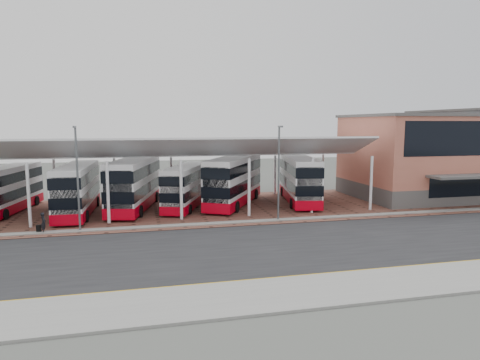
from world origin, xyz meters
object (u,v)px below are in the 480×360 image
Objects in this scene: bus_0 at (8,190)px; bus_1 at (77,190)px; bus_2 at (135,184)px; pedestrian at (44,223)px; bus_5 at (299,180)px; bus_4 at (234,181)px; bus_3 at (186,187)px; terminal at (434,156)px.

bus_1 reaches higher than bus_0.
pedestrian is (-6.67, -7.83, -1.62)m from bus_2.
bus_5 reaches higher than bus_1.
bus_1 is 14.90m from bus_4.
bus_3 reaches higher than pedestrian.
pedestrian is at bearing -52.57° from bus_0.
bus_4 is 6.96m from bus_5.
terminal is 16.30m from bus_5.
bus_0 is at bearing -153.98° from bus_4.
bus_2 reaches higher than bus_5.
bus_0 is (-44.34, 1.33, -2.47)m from terminal.
bus_3 is at bearing 4.25° from bus_0.
bus_1 is at bearing -153.89° from bus_3.
terminal is 1.82× the size of bus_3.
bus_5 is (21.80, 1.11, 0.12)m from bus_1.
bus_4 is 18.31m from pedestrian.
bus_2 is 9.80m from bus_4.
terminal reaches higher than bus_0.
bus_0 is 21.27m from bus_4.
bus_5 is at bearing 6.87° from bus_0.
terminal is 38.04m from bus_1.
terminal is 28.11m from bus_3.
bus_0 is 16.41m from bus_3.
bus_3 is at bearing -167.40° from bus_5.
terminal reaches higher than bus_4.
terminal is 23.21m from bus_4.
bus_2 is at bearing 3.67° from bus_0.
bus_0 is 6.78× the size of pedestrian.
bus_4 is at bearing 179.57° from terminal.
bus_3 is 4.92m from bus_4.
bus_4 is at bearing -169.49° from bus_5.
bus_3 is 6.46× the size of pedestrian.
bus_0 is at bearing -164.24° from bus_3.
bus_2 reaches higher than bus_1.
bus_0 is 0.91× the size of bus_5.
bus_2 is at bearing -162.90° from bus_3.
bus_0 is at bearing -172.58° from bus_2.
bus_5 reaches higher than pedestrian.
bus_4 is at bearing -80.08° from pedestrian.
bus_2 is at bearing -55.96° from pedestrian.
bus_4 reaches higher than bus_3.
bus_1 is 6.99× the size of pedestrian.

